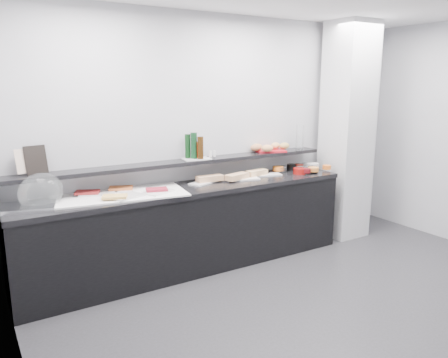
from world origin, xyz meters
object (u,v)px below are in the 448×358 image
condiment_tray (197,159)px  carafe (300,137)px  framed_print (36,160)px  bread_tray (270,151)px  cloche_base (25,207)px  sandwich_plate_mid (246,179)px

condiment_tray → carafe: 1.47m
framed_print → bread_tray: 2.63m
framed_print → condiment_tray: 1.61m
bread_tray → cloche_base: bearing=-156.8°
sandwich_plate_mid → condiment_tray: 0.61m
framed_print → condiment_tray: framed_print is taller
sandwich_plate_mid → framed_print: size_ratio=1.15×
cloche_base → carafe: size_ratio=1.62×
sandwich_plate_mid → framed_print: bearing=-172.1°
framed_print → condiment_tray: bearing=-12.8°
framed_print → bread_tray: framed_print is taller
cloche_base → bread_tray: bread_tray is taller
cloche_base → framed_print: 0.47m
condiment_tray → bread_tray: 1.02m
sandwich_plate_mid → bread_tray: (0.49, 0.21, 0.25)m
framed_print → bread_tray: (2.62, -0.04, -0.12)m
bread_tray → carafe: 0.47m
sandwich_plate_mid → bread_tray: 0.59m
condiment_tray → framed_print: bearing=-175.3°
framed_print → carafe: carafe is taller
sandwich_plate_mid → carafe: 1.04m
cloche_base → carafe: carafe is taller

